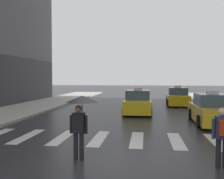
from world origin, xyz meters
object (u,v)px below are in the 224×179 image
object	(u,v)px
pedestrian_with_umbrella	(81,110)
taxi_third	(178,97)
pedestrian_with_backpack	(223,133)
taxi_second	(138,103)
taxi_lead	(212,110)

from	to	relation	value
pedestrian_with_umbrella	taxi_third	bearing A→B (deg)	73.60
taxi_third	pedestrian_with_backpack	world-z (taller)	taxi_third
taxi_third	pedestrian_with_backpack	distance (m)	16.50
taxi_second	taxi_third	bearing A→B (deg)	59.02
taxi_second	taxi_third	xyz separation A→B (m)	(3.40, 5.66, 0.00)
pedestrian_with_backpack	pedestrian_with_umbrella	bearing A→B (deg)	177.09
taxi_second	pedestrian_with_umbrella	bearing A→B (deg)	-97.46
pedestrian_with_umbrella	taxi_second	bearing A→B (deg)	82.54
taxi_lead	pedestrian_with_backpack	distance (m)	7.22
taxi_third	pedestrian_with_backpack	xyz separation A→B (m)	(-0.79, -16.48, 0.25)
taxi_third	pedestrian_with_umbrella	world-z (taller)	pedestrian_with_umbrella
taxi_lead	pedestrian_with_backpack	world-z (taller)	taxi_lead
taxi_lead	taxi_third	distance (m)	9.43
taxi_lead	taxi_third	world-z (taller)	same
taxi_lead	pedestrian_with_umbrella	distance (m)	8.80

